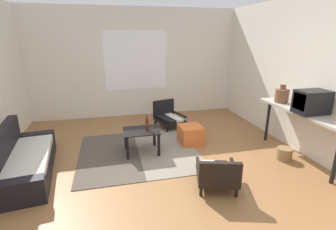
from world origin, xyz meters
The scene contains 14 objects.
ground_plane centered at (0.00, 0.00, 0.00)m, with size 7.80×7.80×0.00m, color olive.
far_wall_with_window centered at (0.00, 3.06, 1.35)m, with size 5.60×0.13×2.70m.
side_wall_right centered at (2.66, 0.30, 1.35)m, with size 0.12×6.60×2.70m, color silver.
area_rug centered at (-0.25, 0.73, 0.01)m, with size 2.09×1.95×0.01m.
couch centered at (-2.05, 0.41, 0.22)m, with size 0.90×1.88×0.70m.
coffee_table centered at (-0.19, 0.72, 0.35)m, with size 0.62×0.51×0.43m.
armchair_by_window centered at (0.59, 1.97, 0.25)m, with size 0.70×0.76×0.58m.
armchair_striped_foreground centered at (0.67, -0.62, 0.23)m, with size 0.69×0.72×0.50m.
ottoman_orange centered at (0.80, 0.92, 0.18)m, with size 0.44×0.44×0.35m, color #D1662D.
console_shelf centered at (2.32, -0.10, 0.77)m, with size 0.39×1.70×0.87m.
crt_television centered at (2.32, -0.29, 1.05)m, with size 0.47×0.32×0.36m.
clay_vase centered at (2.32, 0.39, 1.00)m, with size 0.24×0.24×0.32m.
glass_bottle centered at (-0.09, 0.72, 0.54)m, with size 0.06×0.06×0.27m.
wicker_basket centered at (2.14, -0.11, 0.10)m, with size 0.25×0.25×0.21m, color olive.
Camera 1 is at (-0.68, -3.34, 2.02)m, focal length 26.34 mm.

